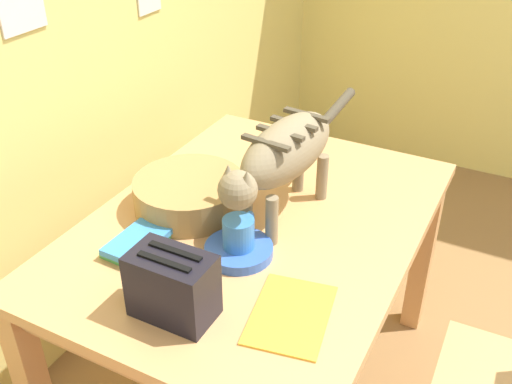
{
  "coord_description": "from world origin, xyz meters",
  "views": [
    {
      "loc": [
        -1.24,
        0.8,
        1.73
      ],
      "look_at": [
        0.06,
        1.47,
        0.82
      ],
      "focal_mm": 41.54,
      "sensor_mm": 36.0,
      "label": 1
    }
  ],
  "objects_px": {
    "cat": "(284,154)",
    "coffee_mug": "(239,232)",
    "wicker_basket": "(189,193)",
    "saucer_bowl": "(239,250)",
    "magazine": "(291,314)",
    "book_stack": "(137,243)",
    "toaster": "(173,286)",
    "dining_table": "(256,244)"
  },
  "relations": [
    {
      "from": "dining_table",
      "to": "saucer_bowl",
      "type": "relative_size",
      "value": 6.66
    },
    {
      "from": "coffee_mug",
      "to": "toaster",
      "type": "distance_m",
      "value": 0.28
    },
    {
      "from": "book_stack",
      "to": "saucer_bowl",
      "type": "bearing_deg",
      "value": -68.28
    },
    {
      "from": "wicker_basket",
      "to": "cat",
      "type": "bearing_deg",
      "value": -73.23
    },
    {
      "from": "cat",
      "to": "coffee_mug",
      "type": "relative_size",
      "value": 5.36
    },
    {
      "from": "wicker_basket",
      "to": "toaster",
      "type": "distance_m",
      "value": 0.47
    },
    {
      "from": "coffee_mug",
      "to": "magazine",
      "type": "height_order",
      "value": "coffee_mug"
    },
    {
      "from": "cat",
      "to": "wicker_basket",
      "type": "distance_m",
      "value": 0.33
    },
    {
      "from": "wicker_basket",
      "to": "dining_table",
      "type": "bearing_deg",
      "value": -82.06
    },
    {
      "from": "coffee_mug",
      "to": "toaster",
      "type": "bearing_deg",
      "value": 174.57
    },
    {
      "from": "saucer_bowl",
      "to": "wicker_basket",
      "type": "height_order",
      "value": "wicker_basket"
    },
    {
      "from": "dining_table",
      "to": "wicker_basket",
      "type": "height_order",
      "value": "wicker_basket"
    },
    {
      "from": "book_stack",
      "to": "wicker_basket",
      "type": "distance_m",
      "value": 0.25
    },
    {
      "from": "saucer_bowl",
      "to": "wicker_basket",
      "type": "relative_size",
      "value": 0.56
    },
    {
      "from": "magazine",
      "to": "book_stack",
      "type": "relative_size",
      "value": 1.38
    },
    {
      "from": "coffee_mug",
      "to": "book_stack",
      "type": "bearing_deg",
      "value": 112.37
    },
    {
      "from": "saucer_bowl",
      "to": "magazine",
      "type": "bearing_deg",
      "value": -123.73
    },
    {
      "from": "saucer_bowl",
      "to": "cat",
      "type": "bearing_deg",
      "value": -6.63
    },
    {
      "from": "dining_table",
      "to": "saucer_bowl",
      "type": "bearing_deg",
      "value": -168.24
    },
    {
      "from": "wicker_basket",
      "to": "book_stack",
      "type": "bearing_deg",
      "value": 176.32
    },
    {
      "from": "saucer_bowl",
      "to": "book_stack",
      "type": "relative_size",
      "value": 1.0
    },
    {
      "from": "saucer_bowl",
      "to": "magazine",
      "type": "distance_m",
      "value": 0.27
    },
    {
      "from": "cat",
      "to": "wicker_basket",
      "type": "height_order",
      "value": "cat"
    },
    {
      "from": "dining_table",
      "to": "toaster",
      "type": "distance_m",
      "value": 0.48
    },
    {
      "from": "toaster",
      "to": "book_stack",
      "type": "bearing_deg",
      "value": 55.17
    },
    {
      "from": "toaster",
      "to": "wicker_basket",
      "type": "bearing_deg",
      "value": 28.45
    },
    {
      "from": "saucer_bowl",
      "to": "wicker_basket",
      "type": "distance_m",
      "value": 0.29
    },
    {
      "from": "dining_table",
      "to": "toaster",
      "type": "relative_size",
      "value": 6.3
    },
    {
      "from": "cat",
      "to": "coffee_mug",
      "type": "height_order",
      "value": "cat"
    },
    {
      "from": "coffee_mug",
      "to": "magazine",
      "type": "xyz_separation_m",
      "value": [
        -0.15,
        -0.23,
        -0.07
      ]
    },
    {
      "from": "magazine",
      "to": "wicker_basket",
      "type": "xyz_separation_m",
      "value": [
        0.29,
        0.48,
        0.05
      ]
    },
    {
      "from": "cat",
      "to": "magazine",
      "type": "height_order",
      "value": "cat"
    },
    {
      "from": "cat",
      "to": "saucer_bowl",
      "type": "distance_m",
      "value": 0.3
    },
    {
      "from": "saucer_bowl",
      "to": "book_stack",
      "type": "xyz_separation_m",
      "value": [
        -0.11,
        0.27,
        0.0
      ]
    },
    {
      "from": "dining_table",
      "to": "book_stack",
      "type": "bearing_deg",
      "value": 140.16
    },
    {
      "from": "magazine",
      "to": "cat",
      "type": "bearing_deg",
      "value": 17.94
    },
    {
      "from": "cat",
      "to": "wicker_basket",
      "type": "relative_size",
      "value": 2.04
    },
    {
      "from": "cat",
      "to": "book_stack",
      "type": "xyz_separation_m",
      "value": [
        -0.33,
        0.29,
        -0.2
      ]
    },
    {
      "from": "magazine",
      "to": "wicker_basket",
      "type": "relative_size",
      "value": 0.76
    },
    {
      "from": "magazine",
      "to": "book_stack",
      "type": "distance_m",
      "value": 0.49
    },
    {
      "from": "coffee_mug",
      "to": "wicker_basket",
      "type": "height_order",
      "value": "coffee_mug"
    },
    {
      "from": "dining_table",
      "to": "coffee_mug",
      "type": "xyz_separation_m",
      "value": [
        -0.17,
        -0.04,
        0.16
      ]
    }
  ]
}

